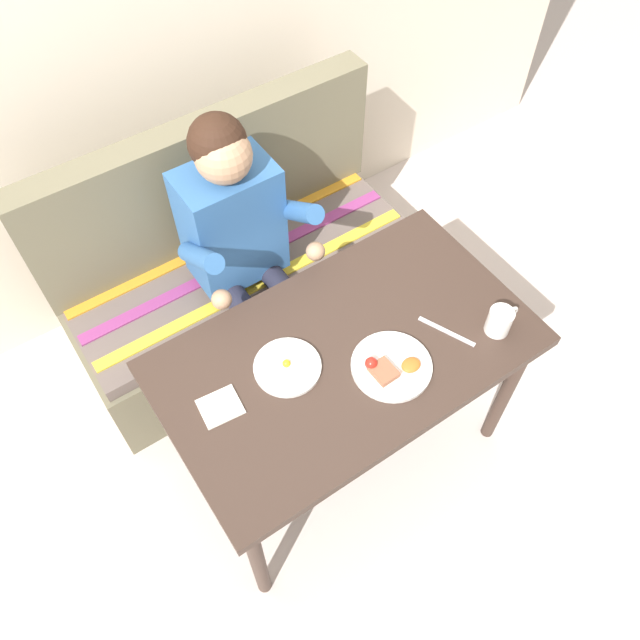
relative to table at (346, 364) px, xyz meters
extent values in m
plane|color=beige|center=(0.00, 0.00, -0.65)|extent=(8.00, 8.00, 0.00)
cube|color=#3B2B23|center=(0.00, 0.00, 0.06)|extent=(1.20, 0.70, 0.04)
cylinder|color=#3B2B23|center=(-0.54, -0.29, -0.30)|extent=(0.05, 0.05, 0.69)
cylinder|color=#3B2B23|center=(0.54, -0.29, -0.30)|extent=(0.05, 0.05, 0.69)
cylinder|color=#3B2B23|center=(-0.54, 0.29, -0.30)|extent=(0.05, 0.05, 0.69)
cylinder|color=#3B2B23|center=(0.54, 0.29, -0.30)|extent=(0.05, 0.05, 0.69)
cube|color=#6C664F|center=(0.00, 0.72, -0.45)|extent=(1.44, 0.56, 0.40)
cube|color=#675953|center=(0.00, 0.72, -0.22)|extent=(1.40, 0.52, 0.06)
cube|color=#6C664F|center=(0.00, 0.94, 0.08)|extent=(1.44, 0.12, 0.54)
cube|color=yellow|center=(0.00, 0.58, -0.18)|extent=(1.38, 0.05, 0.01)
cube|color=#93387A|center=(0.00, 0.72, -0.18)|extent=(1.38, 0.05, 0.01)
cube|color=orange|center=(0.00, 0.86, -0.18)|extent=(1.38, 0.05, 0.01)
cube|color=#31619C|center=(-0.04, 0.66, 0.11)|extent=(0.34, 0.22, 0.48)
sphere|color=tan|center=(-0.04, 0.64, 0.44)|extent=(0.19, 0.19, 0.19)
sphere|color=#331E14|center=(-0.04, 0.67, 0.47)|extent=(0.19, 0.19, 0.19)
cylinder|color=#31619C|center=(-0.23, 0.52, 0.18)|extent=(0.07, 0.29, 0.23)
cylinder|color=#31619C|center=(0.15, 0.52, 0.18)|extent=(0.07, 0.29, 0.23)
sphere|color=tan|center=(-0.23, 0.40, 0.08)|extent=(0.07, 0.07, 0.07)
sphere|color=tan|center=(0.15, 0.40, 0.08)|extent=(0.07, 0.07, 0.07)
cylinder|color=#232333|center=(-0.12, 0.49, -0.13)|extent=(0.09, 0.34, 0.09)
cylinder|color=#232333|center=(-0.12, 0.32, -0.39)|extent=(0.08, 0.08, 0.52)
cube|color=black|center=(-0.12, 0.26, -0.62)|extent=(0.09, 0.20, 0.05)
cylinder|color=#232333|center=(0.05, 0.49, -0.13)|extent=(0.09, 0.34, 0.09)
cylinder|color=#232333|center=(0.05, 0.32, -0.39)|extent=(0.08, 0.08, 0.52)
cube|color=black|center=(0.05, 0.26, -0.62)|extent=(0.09, 0.20, 0.05)
cylinder|color=white|center=(0.08, -0.13, 0.09)|extent=(0.25, 0.25, 0.02)
cube|color=#975A3F|center=(0.04, -0.14, 0.11)|extent=(0.07, 0.08, 0.02)
sphere|color=red|center=(0.02, -0.10, 0.12)|extent=(0.04, 0.04, 0.04)
ellipsoid|color=#CC6623|center=(0.12, -0.17, 0.11)|extent=(0.06, 0.05, 0.02)
cylinder|color=white|center=(-0.19, 0.05, 0.09)|extent=(0.21, 0.21, 0.01)
ellipsoid|color=white|center=(-0.19, 0.05, 0.10)|extent=(0.09, 0.08, 0.01)
sphere|color=yellow|center=(-0.19, 0.05, 0.11)|extent=(0.03, 0.03, 0.03)
cylinder|color=white|center=(0.45, -0.21, 0.13)|extent=(0.08, 0.08, 0.09)
cylinder|color=brown|center=(0.45, -0.21, 0.17)|extent=(0.07, 0.07, 0.01)
torus|color=white|center=(0.50, -0.21, 0.13)|extent=(0.05, 0.01, 0.05)
cube|color=silver|center=(-0.43, 0.05, 0.09)|extent=(0.13, 0.12, 0.01)
cube|color=silver|center=(0.31, -0.12, 0.08)|extent=(0.09, 0.19, 0.00)
camera|label=1|loc=(-0.68, -0.86, 1.80)|focal=35.93mm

